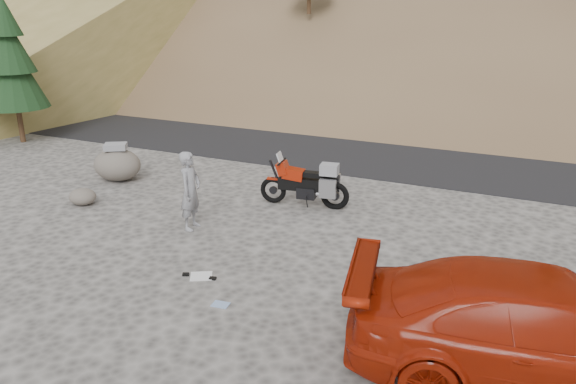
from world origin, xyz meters
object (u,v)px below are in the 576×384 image
at_px(motorcycle, 308,184).
at_px(red_car, 539,380).
at_px(man, 193,228).
at_px(boulder, 117,164).

bearing_deg(motorcycle, red_car, -50.46).
relative_size(motorcycle, man, 1.27).
distance_m(man, red_car, 7.64).
xyz_separation_m(man, boulder, (-3.88, 2.06, 0.46)).
height_order(motorcycle, red_car, motorcycle).
bearing_deg(man, red_car, -114.98).
distance_m(motorcycle, red_car, 7.29).
bearing_deg(man, boulder, 55.81).
bearing_deg(motorcycle, man, -136.18).
bearing_deg(man, motorcycle, -43.53).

